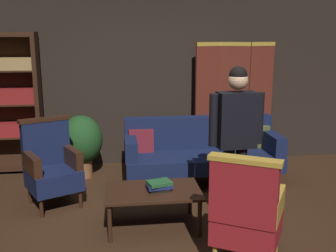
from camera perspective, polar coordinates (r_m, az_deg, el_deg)
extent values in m
plane|color=#331E11|center=(4.35, 1.38, -14.69)|extent=(10.00, 10.00, 0.00)
cube|color=black|center=(6.32, -1.92, 7.29)|extent=(7.20, 0.10, 2.80)
cube|color=#5B2319|center=(6.30, 5.63, 3.10)|extent=(0.43, 0.22, 1.90)
cube|color=#B78E33|center=(6.21, 5.82, 11.49)|extent=(0.43, 0.22, 0.06)
cube|color=#5B2319|center=(6.41, 9.30, 3.15)|extent=(0.43, 0.21, 1.90)
cube|color=#B78E33|center=(6.32, 9.60, 11.40)|extent=(0.44, 0.22, 0.06)
cube|color=#5B2319|center=(6.53, 12.91, 3.18)|extent=(0.44, 0.19, 1.90)
cube|color=#B78E33|center=(6.45, 13.33, 11.26)|extent=(0.44, 0.20, 0.06)
cube|color=black|center=(6.18, -17.86, 3.04)|extent=(0.06, 0.32, 2.05)
cube|color=black|center=(6.41, -21.32, 3.12)|extent=(0.90, 0.02, 2.05)
cube|color=black|center=(6.49, -20.94, -5.53)|extent=(0.86, 0.30, 0.02)
cube|color=black|center=(6.36, -21.28, -1.39)|extent=(0.86, 0.30, 0.02)
cube|color=maroon|center=(6.32, -21.40, -0.48)|extent=(0.78, 0.22, 0.19)
cube|color=black|center=(6.27, -21.64, 2.89)|extent=(0.86, 0.30, 0.02)
cube|color=maroon|center=(6.23, -21.77, 3.93)|extent=(0.78, 0.22, 0.21)
cube|color=black|center=(6.21, -22.01, 7.28)|extent=(0.86, 0.30, 0.02)
cube|color=#9E7A47|center=(6.18, -22.13, 8.16)|extent=(0.78, 0.22, 0.17)
cube|color=black|center=(6.19, -22.38, 11.72)|extent=(0.86, 0.30, 0.02)
cylinder|color=black|center=(5.22, -4.76, -8.54)|extent=(0.07, 0.07, 0.22)
cylinder|color=black|center=(5.62, 15.15, -7.38)|extent=(0.07, 0.07, 0.22)
cylinder|color=black|center=(5.78, -5.04, -6.39)|extent=(0.07, 0.07, 0.22)
cylinder|color=black|center=(6.15, 13.04, -5.51)|extent=(0.07, 0.07, 0.22)
cube|color=#111938|center=(5.55, 4.94, -4.94)|extent=(2.10, 0.76, 0.20)
cube|color=#111938|center=(5.75, 4.35, -0.88)|extent=(2.10, 0.18, 0.46)
cube|color=#111938|center=(5.36, -5.32, -3.00)|extent=(0.16, 0.68, 0.26)
cube|color=#111938|center=(5.76, 14.56, -2.25)|extent=(0.16, 0.68, 0.26)
cube|color=maroon|center=(5.56, -3.85, -2.20)|extent=(0.35, 0.14, 0.34)
cube|color=#4C5123|center=(5.89, 12.50, -1.62)|extent=(0.36, 0.19, 0.35)
cylinder|color=black|center=(4.09, -8.27, -13.56)|extent=(0.04, 0.04, 0.39)
cylinder|color=black|center=(4.17, 4.52, -12.96)|extent=(0.04, 0.04, 0.39)
cylinder|color=black|center=(4.58, -8.18, -10.57)|extent=(0.04, 0.04, 0.39)
cylinder|color=black|center=(4.65, 3.15, -10.10)|extent=(0.04, 0.04, 0.39)
cube|color=black|center=(4.27, -2.19, -9.21)|extent=(1.00, 0.64, 0.03)
cylinder|color=#B78E33|center=(4.06, 15.02, -15.55)|extent=(0.04, 0.04, 0.22)
cylinder|color=#B78E33|center=(4.12, 8.47, -14.72)|extent=(0.04, 0.04, 0.22)
cube|color=maroon|center=(3.78, 11.18, -13.63)|extent=(0.76, 0.76, 0.24)
cube|color=maroon|center=(3.41, 10.67, -9.39)|extent=(0.55, 0.38, 0.54)
cube|color=#B78E33|center=(3.31, 10.88, -4.75)|extent=(0.59, 0.41, 0.04)
cube|color=#B78E33|center=(3.65, 15.09, -10.84)|extent=(0.33, 0.48, 0.22)
cube|color=#B78E33|center=(3.73, 7.67, -9.97)|extent=(0.33, 0.48, 0.22)
cylinder|color=black|center=(4.81, -17.52, -11.05)|extent=(0.04, 0.04, 0.22)
cylinder|color=black|center=(4.94, -12.32, -10.10)|extent=(0.04, 0.04, 0.22)
cylinder|color=black|center=(5.22, -18.96, -9.22)|extent=(0.04, 0.04, 0.22)
cylinder|color=black|center=(5.34, -14.14, -8.40)|extent=(0.04, 0.04, 0.22)
cube|color=#111938|center=(4.99, -15.90, -7.22)|extent=(0.75, 0.75, 0.24)
cube|color=#111938|center=(5.09, -16.96, -2.30)|extent=(0.56, 0.35, 0.54)
cube|color=black|center=(5.02, -17.18, 0.90)|extent=(0.60, 0.38, 0.04)
cube|color=black|center=(4.86, -18.76, -5.10)|extent=(0.30, 0.49, 0.22)
cube|color=black|center=(4.99, -13.43, -4.29)|extent=(0.30, 0.49, 0.22)
cylinder|color=black|center=(4.42, 10.20, -8.28)|extent=(0.12, 0.12, 0.86)
cylinder|color=black|center=(4.38, 8.48, -8.46)|extent=(0.12, 0.12, 0.86)
cube|color=maroon|center=(4.25, 9.57, -2.45)|extent=(0.33, 0.19, 0.09)
cube|color=black|center=(4.20, 9.70, 0.84)|extent=(0.42, 0.24, 0.58)
cube|color=white|center=(4.29, 9.17, 1.52)|extent=(0.14, 0.02, 0.41)
cube|color=maroon|center=(4.26, 9.26, 4.59)|extent=(0.09, 0.03, 0.04)
cylinder|color=black|center=(4.29, 12.81, 1.11)|extent=(0.09, 0.09, 0.54)
cylinder|color=black|center=(4.11, 6.46, 0.84)|extent=(0.09, 0.09, 0.54)
sphere|color=tan|center=(4.13, 9.91, 6.41)|extent=(0.20, 0.20, 0.20)
sphere|color=black|center=(4.13, 9.94, 7.10)|extent=(0.18, 0.18, 0.18)
cylinder|color=brown|center=(5.96, -12.03, -5.72)|extent=(0.28, 0.28, 0.28)
ellipsoid|color=#193D19|center=(5.85, -12.22, -1.89)|extent=(0.61, 0.61, 0.70)
cube|color=black|center=(4.24, -1.23, -8.93)|extent=(0.22, 0.15, 0.03)
cube|color=navy|center=(4.23, -1.23, -8.51)|extent=(0.28, 0.20, 0.04)
cube|color=#1E4C28|center=(4.22, -1.23, -8.06)|extent=(0.28, 0.24, 0.03)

